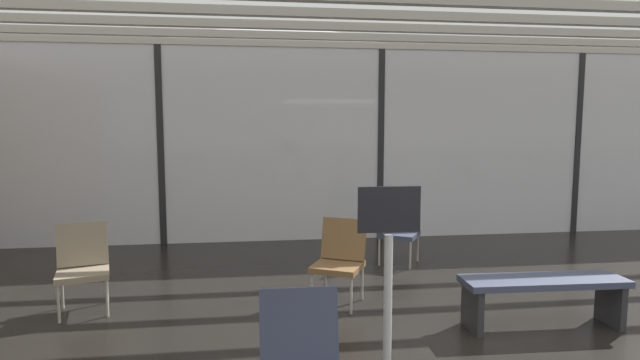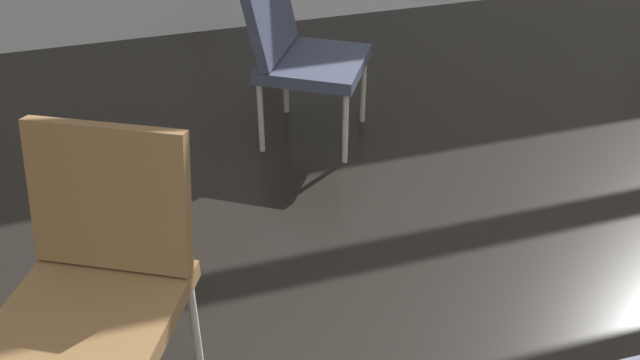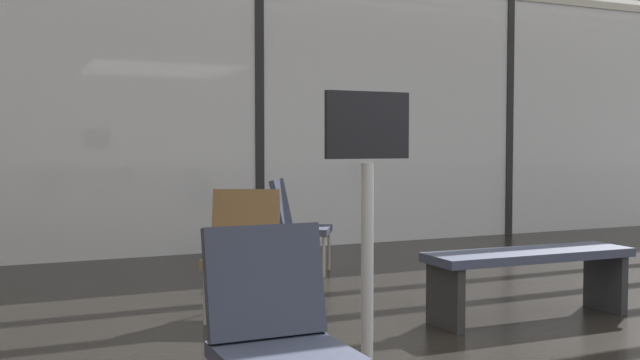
# 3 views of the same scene
# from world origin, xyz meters

# --- Properties ---
(glass_curtain_wall) EXTENTS (14.00, 0.08, 3.09)m
(glass_curtain_wall) POSITION_xyz_m (0.00, 5.20, 1.55)
(glass_curtain_wall) COLOR silver
(glass_curtain_wall) RESTS_ON ground
(window_mullion_0) EXTENTS (0.10, 0.12, 3.09)m
(window_mullion_0) POSITION_xyz_m (-3.50, 5.20, 1.55)
(window_mullion_0) COLOR black
(window_mullion_0) RESTS_ON ground
(window_mullion_1) EXTENTS (0.10, 0.12, 3.09)m
(window_mullion_1) POSITION_xyz_m (0.00, 5.20, 1.55)
(window_mullion_1) COLOR black
(window_mullion_1) RESTS_ON ground
(window_mullion_2) EXTENTS (0.10, 0.12, 3.09)m
(window_mullion_2) POSITION_xyz_m (3.50, 5.20, 1.55)
(window_mullion_2) COLOR black
(window_mullion_2) RESTS_ON ground
(parked_airplane) EXTENTS (11.15, 4.17, 4.17)m
(parked_airplane) POSITION_xyz_m (-1.75, 9.39, 2.09)
(parked_airplane) COLOR silver
(parked_airplane) RESTS_ON ground
(lounge_chair_0) EXTENTS (0.49, 0.53, 0.87)m
(lounge_chair_0) POSITION_xyz_m (-1.81, -0.04, 0.49)
(lounge_chair_0) COLOR #33384C
(lounge_chair_0) RESTS_ON ground
(lounge_chair_2) EXTENTS (0.60, 0.63, 0.87)m
(lounge_chair_2) POSITION_xyz_m (-3.79, 2.33, 0.49)
(lounge_chair_2) COLOR #7F705B
(lounge_chair_2) RESTS_ON ground
(lounge_chair_4) EXTENTS (0.70, 0.68, 0.87)m
(lounge_chair_4) POSITION_xyz_m (-0.21, 3.62, 0.49)
(lounge_chair_4) COLOR #33384C
(lounge_chair_4) RESTS_ON ground
(lounge_chair_5) EXTENTS (0.67, 0.69, 0.87)m
(lounge_chair_5) POSITION_xyz_m (-1.18, 2.22, 0.49)
(lounge_chair_5) COLOR brown
(lounge_chair_5) RESTS_ON ground
(waiting_bench) EXTENTS (1.51, 0.45, 0.47)m
(waiting_bench) POSITION_xyz_m (0.55, 1.30, 0.36)
(waiting_bench) COLOR #33384C
(waiting_bench) RESTS_ON ground
(info_sign) EXTENTS (0.44, 0.32, 1.44)m
(info_sign) POSITION_xyz_m (-1.14, 0.47, 0.68)
(info_sign) COLOR #333333
(info_sign) RESTS_ON ground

